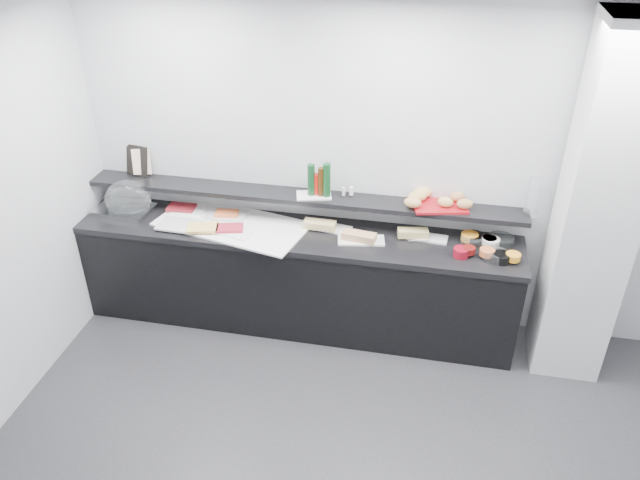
% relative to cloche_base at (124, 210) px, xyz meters
% --- Properties ---
extents(back_wall, '(5.00, 0.02, 2.70)m').
position_rel_cloche_base_xyz_m(back_wall, '(2.21, 0.26, 0.43)').
color(back_wall, '#BABCC1').
rests_on(back_wall, ground).
extents(ceiling, '(5.00, 5.00, 0.00)m').
position_rel_cloche_base_xyz_m(ceiling, '(2.21, -1.74, 1.78)').
color(ceiling, white).
rests_on(ceiling, back_wall).
extents(column, '(0.50, 0.50, 2.70)m').
position_rel_cloche_base_xyz_m(column, '(3.71, -0.09, 0.43)').
color(column, silver).
rests_on(column, ground).
extents(buffet_cabinet, '(3.60, 0.60, 0.85)m').
position_rel_cloche_base_xyz_m(buffet_cabinet, '(1.51, -0.04, -0.50)').
color(buffet_cabinet, black).
rests_on(buffet_cabinet, ground).
extents(counter_top, '(3.62, 0.62, 0.05)m').
position_rel_cloche_base_xyz_m(counter_top, '(1.51, -0.04, -0.05)').
color(counter_top, black).
rests_on(counter_top, buffet_cabinet).
extents(wall_shelf, '(3.60, 0.25, 0.04)m').
position_rel_cloche_base_xyz_m(wall_shelf, '(1.51, 0.14, 0.21)').
color(wall_shelf, black).
rests_on(wall_shelf, back_wall).
extents(cloche_base, '(0.51, 0.37, 0.04)m').
position_rel_cloche_base_xyz_m(cloche_base, '(0.00, 0.00, 0.00)').
color(cloche_base, '#B3B7BA').
rests_on(cloche_base, counter_top).
extents(cloche_dome, '(0.45, 0.38, 0.34)m').
position_rel_cloche_base_xyz_m(cloche_dome, '(0.06, 0.00, 0.11)').
color(cloche_dome, white).
rests_on(cloche_dome, cloche_base).
extents(linen_runner, '(1.32, 0.84, 0.01)m').
position_rel_cloche_base_xyz_m(linen_runner, '(0.97, -0.03, -0.01)').
color(linen_runner, white).
rests_on(linen_runner, counter_top).
extents(platter_meat_a, '(0.28, 0.19, 0.01)m').
position_rel_cloche_base_xyz_m(platter_meat_a, '(0.54, 0.12, 0.00)').
color(platter_meat_a, white).
rests_on(platter_meat_a, linen_runner).
extents(food_meat_a, '(0.24, 0.16, 0.02)m').
position_rel_cloche_base_xyz_m(food_meat_a, '(0.48, 0.10, 0.02)').
color(food_meat_a, maroon).
rests_on(food_meat_a, platter_meat_a).
extents(platter_salmon, '(0.32, 0.22, 0.01)m').
position_rel_cloche_base_xyz_m(platter_salmon, '(0.89, 0.08, 0.00)').
color(platter_salmon, silver).
rests_on(platter_salmon, linen_runner).
extents(food_salmon, '(0.20, 0.14, 0.02)m').
position_rel_cloche_base_xyz_m(food_salmon, '(0.89, 0.08, 0.02)').
color(food_salmon, orange).
rests_on(food_salmon, platter_salmon).
extents(platter_cheese, '(0.35, 0.24, 0.01)m').
position_rel_cloche_base_xyz_m(platter_cheese, '(0.56, -0.16, 0.00)').
color(platter_cheese, silver).
rests_on(platter_cheese, linen_runner).
extents(food_cheese, '(0.28, 0.21, 0.02)m').
position_rel_cloche_base_xyz_m(food_cheese, '(0.78, -0.19, 0.02)').
color(food_cheese, '#F6C760').
rests_on(food_cheese, platter_cheese).
extents(platter_meat_b, '(0.33, 0.26, 0.01)m').
position_rel_cloche_base_xyz_m(platter_meat_b, '(1.05, -0.16, 0.00)').
color(platter_meat_b, white).
rests_on(platter_meat_b, linen_runner).
extents(food_meat_b, '(0.24, 0.18, 0.02)m').
position_rel_cloche_base_xyz_m(food_meat_b, '(1.00, -0.16, 0.02)').
color(food_meat_b, maroon).
rests_on(food_meat_b, platter_meat_b).
extents(sandwich_plate_left, '(0.37, 0.20, 0.01)m').
position_rel_cloche_base_xyz_m(sandwich_plate_left, '(1.77, 0.07, -0.01)').
color(sandwich_plate_left, white).
rests_on(sandwich_plate_left, counter_top).
extents(sandwich_food_left, '(0.26, 0.11, 0.06)m').
position_rel_cloche_base_xyz_m(sandwich_food_left, '(1.70, 0.03, 0.02)').
color(sandwich_food_left, '#D6B570').
rests_on(sandwich_food_left, sandwich_plate_left).
extents(tongs_left, '(0.16, 0.02, 0.01)m').
position_rel_cloche_base_xyz_m(tongs_left, '(1.68, -0.01, -0.00)').
color(tongs_left, silver).
rests_on(tongs_left, sandwich_plate_left).
extents(sandwich_plate_mid, '(0.39, 0.22, 0.01)m').
position_rel_cloche_base_xyz_m(sandwich_plate_mid, '(2.05, -0.08, -0.01)').
color(sandwich_plate_mid, silver).
rests_on(sandwich_plate_mid, counter_top).
extents(sandwich_food_mid, '(0.27, 0.14, 0.06)m').
position_rel_cloche_base_xyz_m(sandwich_food_mid, '(2.03, -0.08, 0.02)').
color(sandwich_food_mid, tan).
rests_on(sandwich_food_mid, sandwich_plate_mid).
extents(tongs_mid, '(0.16, 0.04, 0.01)m').
position_rel_cloche_base_xyz_m(tongs_mid, '(2.04, -0.12, -0.00)').
color(tongs_mid, silver).
rests_on(tongs_mid, sandwich_plate_mid).
extents(sandwich_plate_right, '(0.32, 0.16, 0.01)m').
position_rel_cloche_base_xyz_m(sandwich_plate_right, '(2.56, 0.07, -0.01)').
color(sandwich_plate_right, silver).
rests_on(sandwich_plate_right, counter_top).
extents(sandwich_food_right, '(0.25, 0.13, 0.06)m').
position_rel_cloche_base_xyz_m(sandwich_food_right, '(2.44, 0.05, 0.02)').
color(sandwich_food_right, tan).
rests_on(sandwich_food_right, sandwich_plate_right).
extents(tongs_right, '(0.16, 0.04, 0.01)m').
position_rel_cloche_base_xyz_m(tongs_right, '(2.49, -0.01, -0.00)').
color(tongs_right, silver).
rests_on(tongs_right, sandwich_plate_right).
extents(bowl_glass_fruit, '(0.21, 0.21, 0.07)m').
position_rel_cloche_base_xyz_m(bowl_glass_fruit, '(2.90, 0.03, 0.02)').
color(bowl_glass_fruit, white).
rests_on(bowl_glass_fruit, counter_top).
extents(fill_glass_fruit, '(0.16, 0.16, 0.05)m').
position_rel_cloche_base_xyz_m(fill_glass_fruit, '(2.89, 0.08, 0.03)').
color(fill_glass_fruit, orange).
rests_on(fill_glass_fruit, bowl_glass_fruit).
extents(bowl_black_jam, '(0.19, 0.19, 0.07)m').
position_rel_cloche_base_xyz_m(bowl_black_jam, '(2.92, 0.08, 0.02)').
color(bowl_black_jam, black).
rests_on(bowl_black_jam, counter_top).
extents(fill_black_jam, '(0.13, 0.13, 0.05)m').
position_rel_cloche_base_xyz_m(fill_black_jam, '(3.03, 0.05, 0.03)').
color(fill_black_jam, '#5C0D0D').
rests_on(fill_black_jam, bowl_black_jam).
extents(bowl_glass_cream, '(0.24, 0.24, 0.07)m').
position_rel_cloche_base_xyz_m(bowl_glass_cream, '(3.12, 0.09, 0.02)').
color(bowl_glass_cream, silver).
rests_on(bowl_glass_cream, counter_top).
extents(fill_glass_cream, '(0.15, 0.15, 0.05)m').
position_rel_cloche_base_xyz_m(fill_glass_cream, '(3.04, 0.04, 0.03)').
color(fill_glass_cream, white).
rests_on(fill_glass_cream, bowl_glass_cream).
extents(bowl_red_jam, '(0.11, 0.11, 0.07)m').
position_rel_cloche_base_xyz_m(bowl_red_jam, '(2.82, -0.15, 0.02)').
color(bowl_red_jam, maroon).
rests_on(bowl_red_jam, counter_top).
extents(fill_red_jam, '(0.12, 0.12, 0.05)m').
position_rel_cloche_base_xyz_m(fill_red_jam, '(2.88, -0.12, 0.03)').
color(fill_red_jam, '#590E0C').
rests_on(fill_red_jam, bowl_red_jam).
extents(bowl_glass_salmon, '(0.22, 0.22, 0.07)m').
position_rel_cloche_base_xyz_m(bowl_glass_salmon, '(3.07, -0.14, 0.02)').
color(bowl_glass_salmon, silver).
rests_on(bowl_glass_salmon, counter_top).
extents(fill_glass_salmon, '(0.14, 0.14, 0.05)m').
position_rel_cloche_base_xyz_m(fill_glass_salmon, '(3.01, -0.12, 0.03)').
color(fill_glass_salmon, '#CA6531').
rests_on(fill_glass_salmon, bowl_glass_salmon).
extents(bowl_black_fruit, '(0.17, 0.17, 0.07)m').
position_rel_cloche_base_xyz_m(bowl_black_fruit, '(3.12, -0.16, 0.02)').
color(bowl_black_fruit, black).
rests_on(bowl_black_fruit, counter_top).
extents(fill_black_fruit, '(0.12, 0.12, 0.05)m').
position_rel_cloche_base_xyz_m(fill_black_fruit, '(3.20, -0.15, 0.03)').
color(fill_black_fruit, orange).
rests_on(fill_black_fruit, bowl_black_fruit).
extents(framed_print, '(0.22, 0.12, 0.26)m').
position_rel_cloche_base_xyz_m(framed_print, '(0.07, 0.23, 0.36)').
color(framed_print, black).
rests_on(framed_print, wall_shelf).
extents(print_art, '(0.16, 0.09, 0.22)m').
position_rel_cloche_base_xyz_m(print_art, '(0.12, 0.21, 0.36)').
color(print_art, beige).
rests_on(print_art, framed_print).
extents(condiment_tray, '(0.31, 0.23, 0.01)m').
position_rel_cloche_base_xyz_m(condiment_tray, '(1.63, 0.13, 0.24)').
color(condiment_tray, white).
rests_on(condiment_tray, wall_shelf).
extents(bottle_green_a, '(0.07, 0.07, 0.26)m').
position_rel_cloche_base_xyz_m(bottle_green_a, '(1.61, 0.13, 0.37)').
color(bottle_green_a, '#0F381A').
rests_on(bottle_green_a, condiment_tray).
extents(bottle_brown, '(0.06, 0.06, 0.24)m').
position_rel_cloche_base_xyz_m(bottle_brown, '(1.69, 0.13, 0.36)').
color(bottle_brown, '#38200A').
rests_on(bottle_brown, condiment_tray).
extents(bottle_green_b, '(0.07, 0.07, 0.28)m').
position_rel_cloche_base_xyz_m(bottle_green_b, '(1.73, 0.13, 0.38)').
color(bottle_green_b, '#103C1A').
rests_on(bottle_green_b, condiment_tray).
extents(bottle_hot, '(0.05, 0.05, 0.18)m').
position_rel_cloche_base_xyz_m(bottle_hot, '(1.65, 0.14, 0.33)').
color(bottle_hot, '#AD180C').
rests_on(bottle_hot, condiment_tray).
extents(shaker_salt, '(0.03, 0.03, 0.07)m').
position_rel_cloche_base_xyz_m(shaker_salt, '(1.87, 0.17, 0.28)').
color(shaker_salt, silver).
rests_on(shaker_salt, condiment_tray).
extents(shaker_pepper, '(0.04, 0.04, 0.07)m').
position_rel_cloche_base_xyz_m(shaker_pepper, '(1.92, 0.19, 0.28)').
color(shaker_pepper, white).
rests_on(shaker_pepper, condiment_tray).
extents(bread_tray, '(0.46, 0.37, 0.02)m').
position_rel_cloche_base_xyz_m(bread_tray, '(2.63, 0.16, 0.24)').
color(bread_tray, maroon).
rests_on(bread_tray, wall_shelf).
extents(bread_roll_nw, '(0.17, 0.13, 0.08)m').
position_rel_cloche_base_xyz_m(bread_roll_nw, '(2.49, 0.25, 0.29)').
color(bread_roll_nw, tan).
rests_on(bread_roll_nw, bread_tray).
extents(bread_roll_ne, '(0.13, 0.09, 0.08)m').
position_rel_cloche_base_xyz_m(bread_roll_ne, '(2.76, 0.22, 0.29)').
color(bread_roll_ne, '#B37444').
rests_on(bread_roll_ne, bread_tray).
extents(bread_roll_sw, '(0.14, 0.10, 0.08)m').
position_rel_cloche_base_xyz_m(bread_roll_sw, '(2.42, 0.06, 0.29)').
color(bread_roll_sw, tan).
rests_on(bread_roll_sw, bread_tray).
extents(bread_roll_se, '(0.13, 0.09, 0.08)m').
position_rel_cloche_base_xyz_m(bread_roll_se, '(2.82, 0.12, 0.29)').
color(bread_roll_se, '#B68045').
rests_on(bread_roll_se, bread_tray).
extents(bread_roll_midw, '(0.18, 0.15, 0.08)m').
position_rel_cloche_base_xyz_m(bread_roll_midw, '(2.45, 0.17, 0.29)').
color(bread_roll_midw, tan).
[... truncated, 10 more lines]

